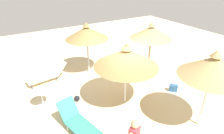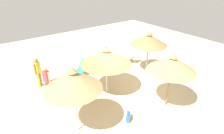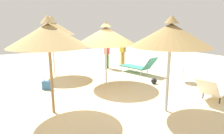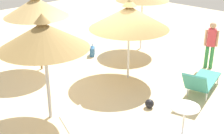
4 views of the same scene
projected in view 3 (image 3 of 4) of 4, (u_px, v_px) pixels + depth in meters
name	position (u px, v px, depth m)	size (l,w,h in m)	color
ground	(105.00, 91.00, 7.49)	(24.00, 24.00, 0.10)	beige
parasol_umbrella_near_left	(106.00, 36.00, 7.78)	(2.51, 2.51, 2.58)	white
parasol_umbrella_edge	(171.00, 35.00, 5.15)	(2.16, 2.16, 2.71)	#B2B2B7
parasol_umbrella_center	(48.00, 35.00, 5.07)	(2.12, 2.12, 2.71)	olive
parasol_umbrella_far_left	(52.00, 27.00, 9.03)	(2.10, 2.10, 2.88)	white
lounge_chair_far_right	(139.00, 66.00, 9.83)	(1.10, 2.11, 0.94)	teal
lounge_chair_front	(216.00, 89.00, 6.47)	(2.04, 0.92, 0.86)	silver
person_standing_back	(107.00, 52.00, 10.92)	(0.42, 0.32, 1.66)	#338C4C
person_standing_near_right	(123.00, 50.00, 11.56)	(0.30, 0.40, 1.72)	yellow
handbag	(47.00, 85.00, 7.44)	(0.38, 0.39, 0.52)	#336699
side_table_round	(183.00, 70.00, 8.40)	(0.68, 0.68, 0.74)	silver
beach_ball	(154.00, 81.00, 8.17)	(0.25, 0.25, 0.25)	black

